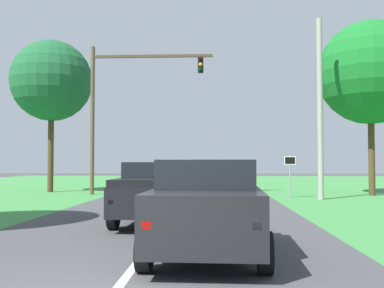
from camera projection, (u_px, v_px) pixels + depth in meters
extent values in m
plane|color=#424244|center=(175.00, 212.00, 17.24)|extent=(120.00, 120.00, 0.00)
cube|color=black|center=(208.00, 213.00, 9.18)|extent=(2.19, 4.62, 1.01)
cube|color=black|center=(208.00, 173.00, 9.43)|extent=(1.89, 2.88, 0.55)
cube|color=red|center=(147.00, 225.00, 7.00)|extent=(0.14, 0.06, 0.12)
cube|color=red|center=(257.00, 226.00, 6.87)|extent=(0.14, 0.06, 0.12)
cylinder|color=black|center=(167.00, 227.00, 10.64)|extent=(0.27, 0.73, 0.72)
cylinder|color=black|center=(255.00, 228.00, 10.49)|extent=(0.27, 0.73, 0.72)
cylinder|color=black|center=(145.00, 251.00, 7.83)|extent=(0.27, 0.73, 0.72)
cylinder|color=black|center=(265.00, 253.00, 7.67)|extent=(0.27, 0.73, 0.72)
cube|color=black|center=(158.00, 196.00, 14.38)|extent=(2.14, 5.50, 0.82)
cube|color=black|center=(157.00, 173.00, 14.14)|extent=(1.81, 2.12, 0.66)
cube|color=black|center=(149.00, 182.00, 12.72)|extent=(1.95, 2.12, 0.20)
cube|color=red|center=(111.00, 202.00, 11.76)|extent=(0.14, 0.06, 0.12)
cube|color=red|center=(174.00, 203.00, 11.64)|extent=(0.14, 0.06, 0.12)
cylinder|color=black|center=(137.00, 204.00, 16.12)|extent=(0.26, 0.81, 0.80)
cylinder|color=black|center=(193.00, 204.00, 15.98)|extent=(0.26, 0.81, 0.80)
cylinder|color=black|center=(113.00, 215.00, 12.75)|extent=(0.26, 0.81, 0.80)
cylinder|color=black|center=(185.00, 216.00, 12.61)|extent=(0.26, 0.81, 0.80)
cylinder|color=brown|center=(92.00, 120.00, 26.71)|extent=(0.24, 0.24, 8.67)
cube|color=#4C3D2B|center=(152.00, 56.00, 26.70)|extent=(7.04, 0.16, 0.16)
cube|color=black|center=(201.00, 65.00, 26.55)|extent=(0.32, 0.28, 0.90)
sphere|color=black|center=(201.00, 59.00, 26.41)|extent=(0.22, 0.22, 0.22)
sphere|color=orange|center=(201.00, 64.00, 26.40)|extent=(0.22, 0.22, 0.22)
sphere|color=black|center=(201.00, 70.00, 26.39)|extent=(0.22, 0.22, 0.22)
cylinder|color=gray|center=(290.00, 176.00, 24.10)|extent=(0.08, 0.08, 2.32)
cube|color=white|center=(290.00, 161.00, 24.10)|extent=(0.60, 0.03, 0.44)
cube|color=black|center=(290.00, 161.00, 24.08)|extent=(0.52, 0.01, 0.36)
cylinder|color=#4C351E|center=(372.00, 153.00, 25.81)|extent=(0.36, 0.36, 4.77)
sphere|color=#176C25|center=(370.00, 72.00, 25.99)|extent=(5.89, 5.89, 5.89)
cylinder|color=#9E998E|center=(320.00, 108.00, 23.17)|extent=(0.28, 0.28, 9.22)
cylinder|color=#4C351E|center=(51.00, 151.00, 28.80)|extent=(0.36, 0.36, 5.12)
sphere|color=#1C5830|center=(52.00, 81.00, 28.97)|extent=(5.12, 5.12, 5.12)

